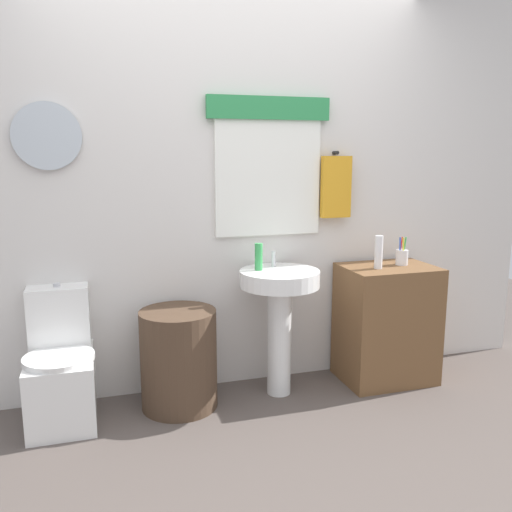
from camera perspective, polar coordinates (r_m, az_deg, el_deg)
ground_plane at (r=2.78m, az=3.45°, el=-22.00°), size 8.00×8.00×0.00m
back_wall at (r=3.44m, az=-2.94°, el=7.45°), size 4.40×0.18×2.60m
toilet at (r=3.31m, az=-19.97°, el=-11.38°), size 0.38×0.51×0.77m
laundry_hamper at (r=3.29m, az=-8.19°, el=-10.76°), size 0.45×0.45×0.60m
pedestal_sink at (r=3.34m, az=2.50°, el=-5.01°), size 0.49×0.49×0.80m
faucet at (r=3.40m, az=1.87°, el=-0.31°), size 0.03×0.03×0.10m
wooden_cabinet at (r=3.71m, az=13.66°, el=-6.96°), size 0.60×0.44×0.78m
soap_bottle at (r=3.29m, az=0.28°, el=-0.08°), size 0.05×0.05×0.17m
lotion_bottle at (r=3.51m, az=12.88°, el=0.40°), size 0.05×0.05×0.21m
toothbrush_cup at (r=3.68m, az=15.21°, el=-0.07°), size 0.08×0.08×0.19m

